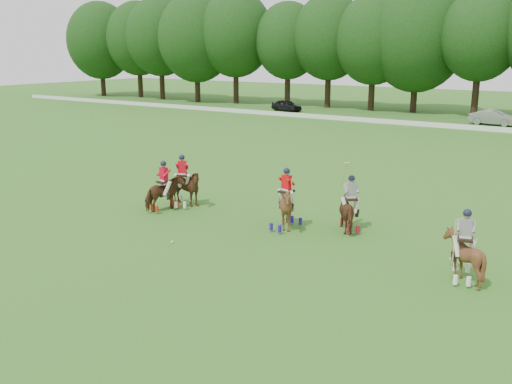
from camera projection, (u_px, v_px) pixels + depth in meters
The scene contains 11 objects.
ground at pixel (148, 246), 20.59m from camera, with size 180.00×180.00×0.00m, color #31631C.
tree_line at pixel (484, 36), 57.22m from camera, with size 117.98×14.32×14.75m.
boundary_rail at pixel (447, 126), 51.21m from camera, with size 120.00×0.10×0.44m, color white.
car_left at pixel (286, 105), 65.17m from camera, with size 1.55×3.85×1.31m, color black.
car_mid at pixel (493, 118), 53.10m from camera, with size 1.48×4.24×1.40m, color #98979C.
polo_red_a at pixel (164, 193), 24.91m from camera, with size 1.16×1.91×2.22m.
polo_red_b at pixel (183, 188), 25.62m from camera, with size 2.11×2.02×2.36m.
polo_red_c at pixel (286, 207), 22.27m from camera, with size 1.65×1.80×2.47m.
polo_stripe_a at pixel (350, 211), 22.16m from camera, with size 1.73×1.89×2.76m.
polo_stripe_b at pixel (463, 255), 17.33m from camera, with size 1.58×1.69×2.27m.
polo_ball at pixel (172, 242), 20.89m from camera, with size 0.09×0.09×0.09m, color white.
Camera 1 is at (14.07, -14.05, 6.91)m, focal length 40.00 mm.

